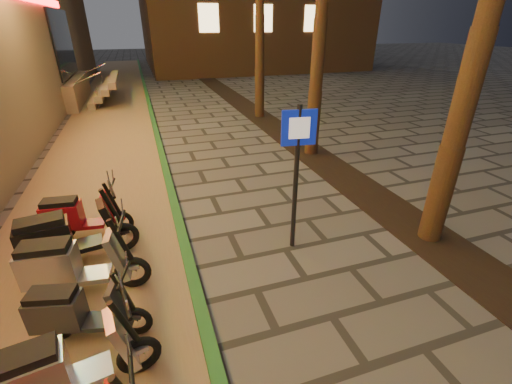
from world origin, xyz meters
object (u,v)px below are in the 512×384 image
object	(u,v)px
scooter_8	(65,237)
scooter_9	(77,216)
scooter_5	(59,370)
scooter_7	(70,265)
scooter_6	(76,312)
pedestrian_sign	(297,161)

from	to	relation	value
scooter_8	scooter_9	xyz separation A→B (m)	(0.06, 0.86, -0.08)
scooter_5	scooter_8	world-z (taller)	scooter_8
scooter_7	scooter_9	world-z (taller)	scooter_7
scooter_5	scooter_9	xyz separation A→B (m)	(-0.24, 3.42, -0.02)
scooter_7	scooter_6	bearing A→B (deg)	-73.23
scooter_7	scooter_8	distance (m)	0.81
scooter_5	scooter_6	xyz separation A→B (m)	(0.04, 0.87, -0.05)
scooter_9	pedestrian_sign	bearing A→B (deg)	-15.62
pedestrian_sign	scooter_8	distance (m)	4.00
scooter_6	scooter_5	bearing A→B (deg)	-78.72
scooter_8	pedestrian_sign	bearing A→B (deg)	-19.87
pedestrian_sign	scooter_6	bearing A→B (deg)	-155.54
scooter_5	scooter_9	size ratio (longest dim) A/B	1.05
pedestrian_sign	scooter_9	distance (m)	4.19
scooter_6	scooter_8	xyz separation A→B (m)	(-0.34, 1.69, 0.11)
scooter_5	scooter_8	xyz separation A→B (m)	(-0.30, 2.56, 0.06)
pedestrian_sign	scooter_5	bearing A→B (deg)	-143.56
scooter_5	scooter_6	bearing A→B (deg)	77.37
scooter_5	scooter_7	distance (m)	1.78
scooter_8	scooter_7	bearing A→B (deg)	-87.00
scooter_5	scooter_9	bearing A→B (deg)	84.01
scooter_5	scooter_7	bearing A→B (deg)	83.87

